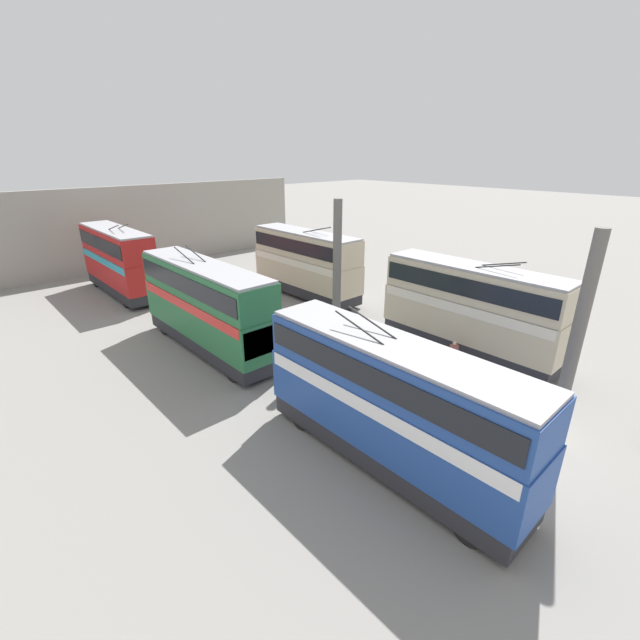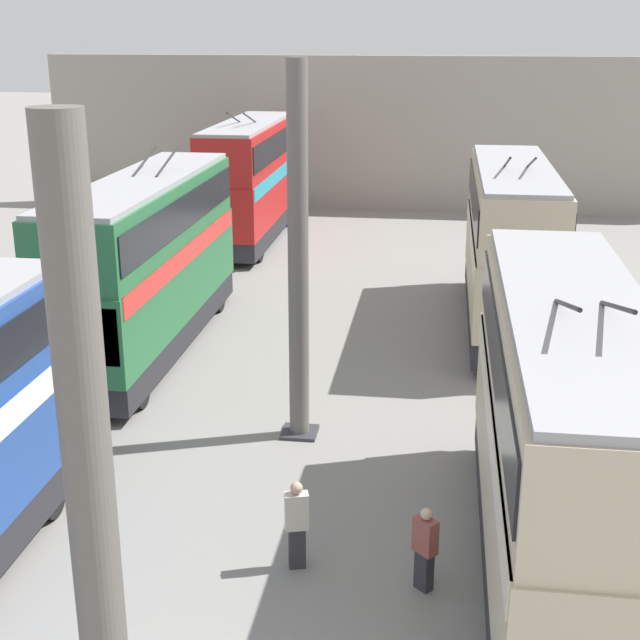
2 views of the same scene
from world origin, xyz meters
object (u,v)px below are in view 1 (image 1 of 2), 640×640
bus_right_mid (206,302)px  person_by_left_row (453,354)px  bus_right_near (391,398)px  person_by_right_row (491,455)px  person_aisle_midway (423,364)px  bus_left_near (471,305)px  bus_left_far (306,260)px  person_aisle_foreground (520,426)px  bus_right_far (118,258)px

bus_right_mid → person_by_left_row: (-11.02, -8.51, -2.13)m
bus_right_near → person_by_right_row: bearing=-144.2°
bus_right_near → person_aisle_midway: bearing=-66.0°
bus_left_near → bus_left_far: size_ratio=1.00×
bus_right_mid → person_aisle_midway: (-10.67, -6.22, -2.05)m
bus_right_near → person_aisle_foreground: (-2.90, -4.69, -1.94)m
bus_right_far → bus_left_near: bearing=-156.6°
bus_left_near → bus_right_far: 27.07m
bus_right_near → person_by_left_row: size_ratio=6.83×
bus_left_near → person_by_right_row: size_ratio=6.19×
person_by_right_row → person_by_left_row: (5.39, -6.36, -0.05)m
bus_left_near → person_aisle_foreground: size_ratio=6.27×
person_aisle_midway → person_by_right_row: 7.04m
bus_right_mid → person_aisle_foreground: size_ratio=6.84×
person_aisle_midway → bus_left_near: bearing=76.7°
bus_left_far → person_aisle_midway: bus_left_far is taller
bus_right_far → person_by_left_row: (-25.38, -8.51, -2.22)m
bus_right_far → bus_right_mid: bearing=-180.0°
bus_right_far → person_aisle_foreground: (-30.69, -4.69, -2.19)m
bus_right_far → person_aisle_foreground: size_ratio=6.19×
bus_left_far → person_aisle_foreground: size_ratio=6.26×
bus_right_near → bus_right_far: bearing=0.0°
bus_right_near → bus_left_far: bearing=-32.0°
bus_left_far → person_by_left_row: size_ratio=6.51×
bus_left_near → person_by_left_row: 3.15m
bus_left_far → person_by_right_row: bus_left_far is taller
bus_right_mid → person_by_left_row: size_ratio=7.11×
bus_right_near → person_aisle_midway: size_ratio=6.29×
bus_left_near → bus_left_far: bus_left_far is taller
bus_left_far → person_by_right_row: (-20.20, 8.61, -2.10)m
person_by_right_row → person_by_left_row: 8.34m
bus_right_near → person_by_left_row: bearing=-74.1°
bus_left_near → bus_right_far: size_ratio=1.01×
person_aisle_foreground → bus_left_far: bearing=-33.5°
person_by_left_row → bus_right_mid: bearing=81.6°
bus_left_near → person_aisle_midway: bus_left_near is taller
bus_right_far → person_aisle_midway: bus_right_far is taller
person_aisle_foreground → bus_left_near: bearing=-62.7°
bus_right_mid → person_by_left_row: 14.09m
bus_right_far → person_aisle_midway: size_ratio=5.93×
person_aisle_midway → person_by_left_row: person_aisle_midway is taller
bus_right_far → person_aisle_midway: (-25.03, -6.22, -2.14)m
bus_right_near → person_by_left_row: (2.42, -8.51, -1.98)m
bus_right_near → bus_right_far: (27.80, 0.00, 0.24)m
bus_left_far → person_by_left_row: 15.13m
bus_left_near → bus_right_far: bus_right_far is taller
bus_right_mid → bus_right_far: (14.36, 0.00, 0.09)m
person_aisle_midway → person_aisle_foreground: 5.87m
bus_left_far → bus_left_near: bearing=180.0°
bus_right_mid → person_by_left_row: bus_right_mid is taller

